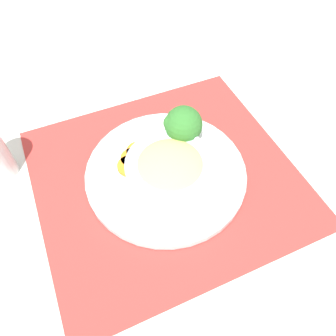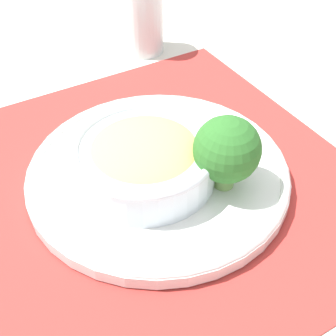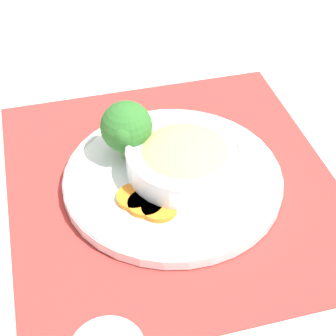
# 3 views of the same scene
# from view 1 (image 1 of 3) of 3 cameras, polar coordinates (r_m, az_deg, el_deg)

# --- Properties ---
(ground_plane) EXTENTS (4.00, 4.00, 0.00)m
(ground_plane) POSITION_cam_1_polar(r_m,az_deg,el_deg) (0.67, -0.37, -1.43)
(ground_plane) COLOR beige
(placemat) EXTENTS (0.54, 0.51, 0.00)m
(placemat) POSITION_cam_1_polar(r_m,az_deg,el_deg) (0.67, -0.37, -1.33)
(placemat) COLOR #B2332D
(placemat) RESTS_ON ground_plane
(plate) EXTENTS (0.32, 0.32, 0.02)m
(plate) POSITION_cam_1_polar(r_m,az_deg,el_deg) (0.66, -0.37, -0.66)
(plate) COLOR white
(plate) RESTS_ON placemat
(bowl) EXTENTS (0.17, 0.17, 0.06)m
(bowl) POSITION_cam_1_polar(r_m,az_deg,el_deg) (0.62, 0.02, -0.20)
(bowl) COLOR silver
(bowl) RESTS_ON plate
(broccoli_floret) EXTENTS (0.08, 0.08, 0.09)m
(broccoli_floret) POSITION_cam_1_polar(r_m,az_deg,el_deg) (0.66, 2.65, 7.53)
(broccoli_floret) COLOR #759E51
(broccoli_floret) RESTS_ON plate
(carrot_slice_near) EXTENTS (0.05, 0.05, 0.01)m
(carrot_slice_near) POSITION_cam_1_polar(r_m,az_deg,el_deg) (0.68, -5.16, 2.90)
(carrot_slice_near) COLOR orange
(carrot_slice_near) RESTS_ON plate
(carrot_slice_middle) EXTENTS (0.05, 0.05, 0.01)m
(carrot_slice_middle) POSITION_cam_1_polar(r_m,az_deg,el_deg) (0.67, -6.15, 1.72)
(carrot_slice_middle) COLOR orange
(carrot_slice_middle) RESTS_ON plate
(carrot_slice_far) EXTENTS (0.05, 0.05, 0.01)m
(carrot_slice_far) POSITION_cam_1_polar(r_m,az_deg,el_deg) (0.66, -6.70, 0.34)
(carrot_slice_far) COLOR orange
(carrot_slice_far) RESTS_ON plate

